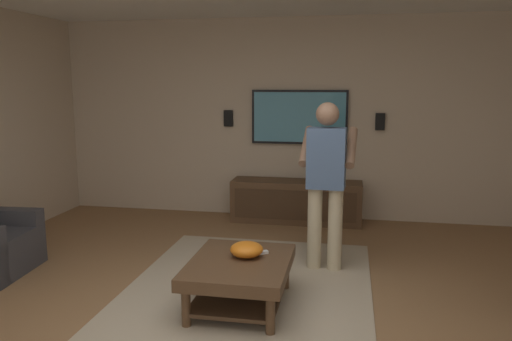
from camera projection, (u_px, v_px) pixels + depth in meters
name	position (u px, v px, depth m)	size (l,w,h in m)	color
ground_plane	(221.00, 339.00, 3.58)	(8.32, 8.32, 0.00)	olive
wall_back_tv	(285.00, 119.00, 6.76)	(0.10, 6.41, 2.67)	#C6B299
area_rug	(245.00, 296.00, 4.30)	(3.09, 2.15, 0.01)	tan
coffee_table	(240.00, 272.00, 4.06)	(1.00, 0.80, 0.40)	#513823
media_console	(296.00, 201.00, 6.58)	(0.45, 1.70, 0.55)	#513823
tv	(299.00, 117.00, 6.63)	(0.05, 1.27, 0.72)	black
person_standing	(326.00, 176.00, 4.80)	(0.56, 0.56, 1.64)	#C6B793
bowl	(247.00, 249.00, 4.11)	(0.27, 0.27, 0.12)	orange
remote_white	(259.00, 253.00, 4.18)	(0.15, 0.04, 0.02)	white
vase_round	(314.00, 174.00, 6.44)	(0.22, 0.22, 0.22)	gold
wall_speaker_left	(380.00, 122.00, 6.45)	(0.06, 0.12, 0.22)	black
wall_speaker_right	(228.00, 118.00, 6.82)	(0.06, 0.12, 0.22)	black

